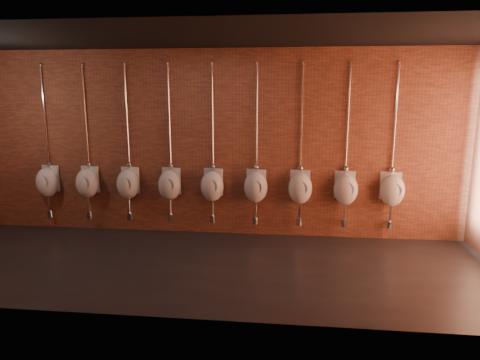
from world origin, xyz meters
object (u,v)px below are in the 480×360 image
Objects in this scene: urinal_7 at (346,188)px; urinal_8 at (392,189)px; urinal_1 at (87,182)px; urinal_2 at (128,183)px; urinal_3 at (170,184)px; urinal_6 at (300,187)px; urinal_5 at (256,186)px; urinal_0 at (48,181)px; urinal_4 at (212,185)px.

urinal_7 and urinal_8 have the same top height.
urinal_2 is at bearing 0.00° from urinal_1.
urinal_3 and urinal_6 have the same top height.
urinal_5 is (3.02, 0.00, 0.00)m from urinal_1.
urinal_5 is 1.51m from urinal_7.
urinal_7 is at bearing 0.00° from urinal_0.
urinal_3 is at bearing 180.00° from urinal_6.
urinal_0 is 1.51m from urinal_2.
urinal_1 is 1.00× the size of urinal_6.
urinal_4 and urinal_5 have the same top height.
urinal_4 and urinal_8 have the same top height.
urinal_3 is at bearing 180.00° from urinal_7.
urinal_7 is (5.28, 0.00, 0.00)m from urinal_0.
urinal_4 is 3.02m from urinal_8.
urinal_1 is 1.00× the size of urinal_7.
urinal_2 and urinal_6 have the same top height.
urinal_6 is at bearing 0.00° from urinal_3.
urinal_2 is 0.75m from urinal_3.
urinal_2 and urinal_8 have the same top height.
urinal_1 is 1.00× the size of urinal_8.
urinal_0 is 1.00× the size of urinal_2.
urinal_0 and urinal_5 have the same top height.
urinal_8 is at bearing 0.00° from urinal_0.
urinal_7 is at bearing 0.00° from urinal_2.
urinal_6 is at bearing 180.00° from urinal_7.
urinal_4 is at bearing 0.00° from urinal_0.
urinal_0 is at bearing 180.00° from urinal_2.
urinal_8 is (5.28, 0.00, 0.00)m from urinal_1.
urinal_1 is 3.77m from urinal_6.
urinal_5 and urinal_7 have the same top height.
urinal_2 and urinal_7 have the same top height.
urinal_8 is (2.26, 0.00, 0.00)m from urinal_5.
urinal_4 is (1.51, 0.00, 0.00)m from urinal_2.
urinal_0 is 1.00× the size of urinal_4.
urinal_5 is 2.26m from urinal_8.
urinal_1 is at bearing 0.00° from urinal_0.
urinal_4 is 1.00× the size of urinal_8.
urinal_5 is (2.26, 0.00, 0.00)m from urinal_2.
urinal_5 is 1.00× the size of urinal_7.
urinal_6 is at bearing 0.00° from urinal_1.
urinal_0 is 1.00× the size of urinal_5.
urinal_0 is at bearing 180.00° from urinal_3.
urinal_8 is (1.51, 0.00, 0.00)m from urinal_6.
urinal_6 is 1.00× the size of urinal_7.
urinal_0 and urinal_3 have the same top height.
urinal_1 is at bearing 180.00° from urinal_7.
urinal_4 is (2.26, 0.00, 0.00)m from urinal_1.
urinal_5 is at bearing 0.00° from urinal_3.
urinal_1 is 0.75m from urinal_2.
urinal_5 is at bearing 180.00° from urinal_7.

